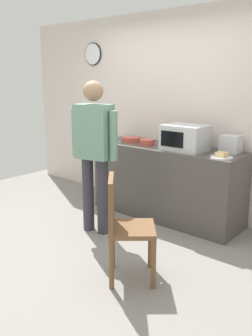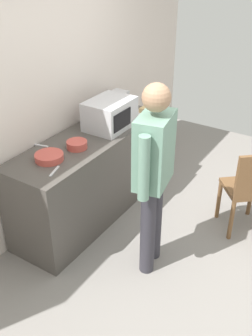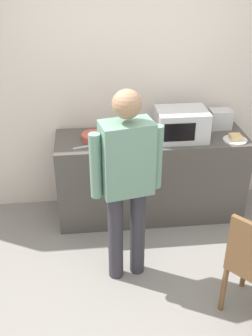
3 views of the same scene
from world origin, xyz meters
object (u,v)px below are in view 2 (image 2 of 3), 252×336
(toaster, at_px, (118,100))
(wooden_chair, at_px, (249,188))
(salad_bowl, at_px, (49,157))
(sandwich_plate, at_px, (145,111))
(microwave, at_px, (110,114))
(spoon_utensil, at_px, (54,171))
(cereal_bowl, at_px, (77,145))
(person_standing, at_px, (154,169))
(fork_utensil, at_px, (40,145))

(toaster, distance_m, wooden_chair, 1.75)
(salad_bowl, bearing_deg, sandwich_plate, -7.21)
(microwave, xyz_separation_m, toaster, (0.48, 0.22, -0.05))
(sandwich_plate, height_order, salad_bowl, sandwich_plate)
(spoon_utensil, xyz_separation_m, wooden_chair, (1.27, -1.33, -0.40))
(toaster, bearing_deg, cereal_bowl, -167.75)
(toaster, xyz_separation_m, wooden_chair, (-0.20, -1.66, -0.50))
(sandwich_plate, height_order, cereal_bowl, cereal_bowl)
(microwave, relative_size, person_standing, 0.29)
(wooden_chair, bearing_deg, salad_bowl, 127.25)
(fork_utensil, height_order, person_standing, person_standing)
(salad_bowl, bearing_deg, wooden_chair, -52.75)
(fork_utensil, distance_m, spoon_utensil, 0.52)
(cereal_bowl, xyz_separation_m, spoon_utensil, (-0.44, -0.11, -0.03))
(person_standing, bearing_deg, spoon_utensil, 115.06)
(microwave, height_order, sandwich_plate, microwave)
(microwave, distance_m, toaster, 0.53)
(sandwich_plate, relative_size, fork_utensil, 1.40)
(cereal_bowl, bearing_deg, sandwich_plate, -5.98)
(spoon_utensil, distance_m, person_standing, 0.84)
(fork_utensil, height_order, spoon_utensil, same)
(salad_bowl, bearing_deg, spoon_utensil, -126.99)
(cereal_bowl, xyz_separation_m, toaster, (1.03, 0.22, 0.06))
(sandwich_plate, xyz_separation_m, wooden_chair, (-0.25, -1.33, -0.42))
(cereal_bowl, bearing_deg, person_standing, -95.79)
(sandwich_plate, relative_size, toaster, 1.09)
(salad_bowl, xyz_separation_m, spoon_utensil, (-0.13, -0.17, -0.03))
(salad_bowl, bearing_deg, person_standing, -76.42)
(microwave, bearing_deg, cereal_bowl, -179.56)
(sandwich_plate, bearing_deg, fork_utensil, 160.39)
(cereal_bowl, height_order, fork_utensil, cereal_bowl)
(sandwich_plate, relative_size, cereal_bowl, 1.22)
(microwave, bearing_deg, toaster, 24.72)
(sandwich_plate, xyz_separation_m, spoon_utensil, (-1.52, 0.00, -0.02))
(cereal_bowl, xyz_separation_m, wooden_chair, (0.83, -1.44, -0.43))
(microwave, bearing_deg, sandwich_plate, -12.51)
(sandwich_plate, distance_m, toaster, 0.35)
(cereal_bowl, distance_m, fork_utensil, 0.36)
(cereal_bowl, bearing_deg, wooden_chair, -60.03)
(fork_utensil, bearing_deg, sandwich_plate, -19.61)
(sandwich_plate, distance_m, cereal_bowl, 1.09)
(cereal_bowl, relative_size, fork_utensil, 1.15)
(salad_bowl, height_order, wooden_chair, salad_bowl)
(cereal_bowl, height_order, person_standing, person_standing)
(sandwich_plate, relative_size, person_standing, 0.14)
(fork_utensil, relative_size, spoon_utensil, 1.00)
(cereal_bowl, bearing_deg, toaster, 12.25)
(toaster, bearing_deg, salad_bowl, -173.19)
(microwave, bearing_deg, person_standing, -126.30)
(salad_bowl, bearing_deg, fork_utensil, 58.44)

